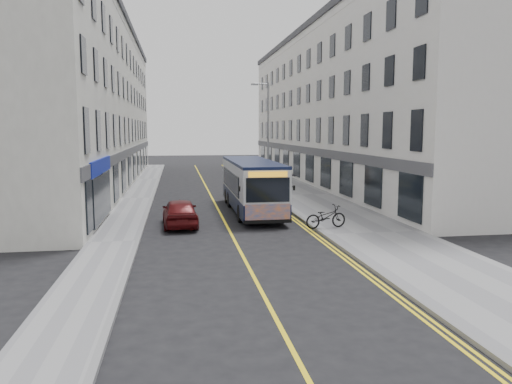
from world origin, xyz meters
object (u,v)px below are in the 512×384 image
object	(u,v)px
car_white	(241,175)
pedestrian_far	(291,177)
city_bus	(252,184)
bicycle	(326,217)
pedestrian_near	(272,178)
car_maroon	(180,212)
streetlamp	(267,133)

from	to	relation	value
car_white	pedestrian_far	bearing A→B (deg)	-45.18
city_bus	pedestrian_far	bearing A→B (deg)	66.11
bicycle	car_white	bearing A→B (deg)	-7.97
pedestrian_far	car_white	world-z (taller)	pedestrian_far
car_white	pedestrian_near	bearing A→B (deg)	-68.47
pedestrian_near	city_bus	bearing A→B (deg)	-129.38
pedestrian_far	car_maroon	xyz separation A→B (m)	(-8.75, -14.19, -0.28)
car_maroon	car_white	bearing A→B (deg)	-108.82
pedestrian_near	streetlamp	bearing A→B (deg)	-146.34
bicycle	pedestrian_far	xyz separation A→B (m)	(2.11, 16.32, 0.32)
bicycle	car_maroon	world-z (taller)	car_maroon
streetlamp	car_maroon	size ratio (longest dim) A/B	1.99
city_bus	car_maroon	bearing A→B (deg)	-138.63
streetlamp	city_bus	bearing A→B (deg)	-106.03
pedestrian_near	car_maroon	world-z (taller)	pedestrian_near
city_bus	pedestrian_far	xyz separation A→B (m)	(4.71, 10.64, -0.63)
streetlamp	bicycle	world-z (taller)	streetlamp
pedestrian_near	car_white	size ratio (longest dim) A/B	0.41
pedestrian_near	pedestrian_far	size ratio (longest dim) A/B	1.12
pedestrian_near	pedestrian_far	bearing A→B (deg)	20.23
car_white	car_maroon	bearing A→B (deg)	-100.56
streetlamp	bicycle	xyz separation A→B (m)	(0.23, -13.93, -3.73)
streetlamp	bicycle	bearing A→B (deg)	-89.05
car_maroon	bicycle	bearing A→B (deg)	159.52
pedestrian_far	car_white	bearing A→B (deg)	128.52
bicycle	pedestrian_near	xyz separation A→B (m)	(0.34, 14.75, 0.42)
bicycle	car_maroon	size ratio (longest dim) A/B	0.50
streetlamp	pedestrian_far	world-z (taller)	streetlamp
city_bus	car_maroon	xyz separation A→B (m)	(-4.03, -3.55, -0.91)
city_bus	pedestrian_far	distance (m)	11.65
pedestrian_near	pedestrian_far	world-z (taller)	pedestrian_near
city_bus	streetlamp	bearing A→B (deg)	73.97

